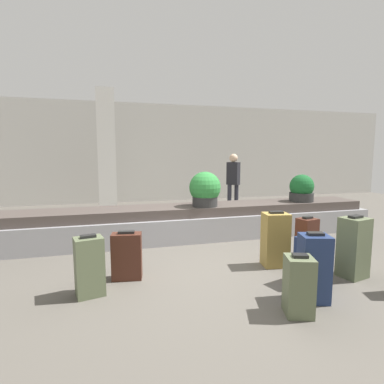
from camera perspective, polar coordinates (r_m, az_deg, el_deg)
The scene contains 15 objects.
ground_plane at distance 4.27m, azimuth 5.64°, elevation -13.97°, with size 18.00×18.00×0.00m, color #59544C.
back_wall at distance 10.09m, azimuth -7.14°, elevation 7.37°, with size 18.00×0.06×3.20m.
carousel at distance 5.59m, azimuth -0.00°, elevation -5.76°, with size 7.14×0.92×0.60m.
pillar at distance 8.10m, azimuth -15.93°, elevation 7.26°, with size 0.44×0.44×3.20m.
suitcase_0 at distance 3.16m, azimuth 19.66°, elevation -16.43°, with size 0.32×0.33×0.60m.
suitcase_1 at distance 3.93m, azimuth 21.82°, elevation -11.89°, with size 0.42×0.34×0.60m.
suitcase_2 at distance 3.47m, azimuth 22.19°, elevation -13.23°, with size 0.35×0.33×0.74m.
suitcase_4 at distance 4.31m, azimuth 28.41°, elevation -9.25°, with size 0.37×0.34×0.79m.
suitcase_5 at distance 4.72m, azimuth 21.00°, elevation -8.38°, with size 0.30×0.27×0.65m.
suitcase_6 at distance 3.86m, azimuth -12.31°, elevation -11.81°, with size 0.39×0.26×0.60m.
suitcase_7 at distance 3.53m, azimuth -18.96°, elevation -13.24°, with size 0.34×0.30×0.68m.
suitcase_8 at distance 4.33m, azimuth 15.58°, elevation -8.71°, with size 0.37×0.32×0.77m.
potted_plant_0 at distance 6.38m, azimuth 20.15°, elevation 0.52°, with size 0.47×0.47×0.54m.
potted_plant_1 at distance 5.41m, azimuth 2.49°, elevation 0.43°, with size 0.57×0.57×0.63m.
traveler_0 at distance 8.01m, azimuth 7.85°, elevation 2.62°, with size 0.34×0.36×1.57m.
Camera 1 is at (-1.44, -3.72, 1.52)m, focal length 28.00 mm.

